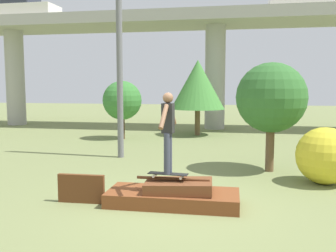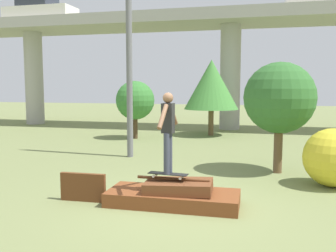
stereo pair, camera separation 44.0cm
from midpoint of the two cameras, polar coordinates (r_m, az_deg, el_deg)
ground_plane at (r=7.72m, az=2.42°, el=-11.92°), size 80.00×80.00×0.00m
scrap_pile at (r=7.64m, az=2.63°, el=-10.52°), size 2.65×1.08×0.57m
scrap_plank_loose at (r=8.01m, az=-11.28°, el=-9.15°), size 0.98×0.12×0.59m
skateboard at (r=7.51m, az=1.69°, el=-7.34°), size 0.82×0.27×0.09m
skater at (r=7.35m, az=1.72°, el=-0.20°), size 0.24×1.08×1.61m
highway_overpass at (r=21.07m, az=10.19°, el=14.40°), size 44.00×3.86×6.27m
car_on_overpass_mid at (r=24.25m, az=-18.45°, el=16.39°), size 4.13×1.71×1.37m
utility_pole at (r=12.57m, az=-4.93°, el=12.06°), size 1.30×0.20×7.13m
tree_behind_left at (r=10.66m, az=17.79°, el=4.05°), size 1.94×1.94×3.04m
tree_behind_right at (r=18.07m, az=7.33°, el=6.26°), size 2.60×2.60×3.62m
tree_mid_back at (r=16.88m, az=-4.29°, el=3.90°), size 1.74×1.74×2.61m
bush_yellow_flowering at (r=9.80m, az=25.05°, el=-4.38°), size 1.40×1.40×1.40m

